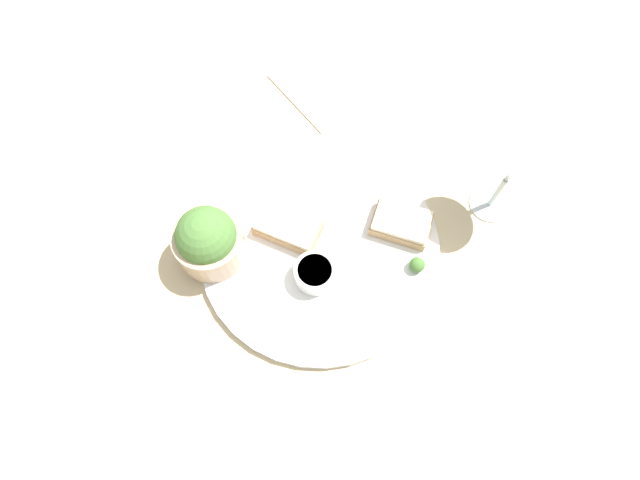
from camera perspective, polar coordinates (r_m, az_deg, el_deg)
ground_plane at (r=0.73m, az=-0.00°, el=-1.05°), size 4.00×4.00×0.00m
dinner_plate at (r=0.73m, az=-0.00°, el=-0.84°), size 0.35×0.35×0.01m
salad_bowl at (r=0.69m, az=-12.66°, el=-0.01°), size 0.10×0.10×0.10m
sauce_ramekin at (r=0.69m, az=-0.60°, el=-3.79°), size 0.06×0.06×0.03m
cheese_toast_near at (r=0.72m, az=-3.66°, el=1.50°), size 0.11×0.09×0.03m
cheese_toast_far at (r=0.73m, az=9.26°, el=1.91°), size 0.10×0.09×0.03m
wine_glass at (r=0.72m, az=21.35°, el=7.77°), size 0.09×0.09×0.15m
garnish at (r=0.71m, az=11.04°, el=-2.79°), size 0.02×0.02×0.02m
napkin at (r=0.88m, az=-0.01°, el=17.10°), size 0.15×0.12×0.01m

